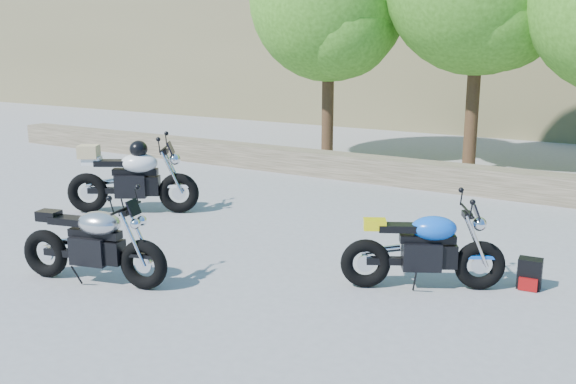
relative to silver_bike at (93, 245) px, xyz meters
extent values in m
plane|color=gray|center=(0.95, 1.42, -0.46)|extent=(90.00, 90.00, 0.00)
cube|color=brown|center=(0.95, 6.92, -0.21)|extent=(22.00, 0.55, 0.50)
cylinder|color=#382314|center=(-1.55, 8.62, 1.05)|extent=(0.28, 0.28, 3.02)
sphere|color=#336C18|center=(-1.05, 8.32, 2.67)|extent=(2.38, 2.38, 2.38)
cylinder|color=#382314|center=(1.75, 9.02, 1.22)|extent=(0.28, 0.28, 3.36)
sphere|color=#336C18|center=(2.25, 8.72, 3.02)|extent=(2.64, 2.64, 2.64)
torus|color=black|center=(0.62, 0.16, -0.17)|extent=(0.60, 0.28, 0.58)
torus|color=black|center=(-0.65, -0.16, -0.17)|extent=(0.60, 0.28, 0.58)
cylinder|color=silver|center=(0.62, 0.16, -0.17)|extent=(0.20, 0.08, 0.20)
cylinder|color=silver|center=(-0.65, -0.16, -0.17)|extent=(0.20, 0.08, 0.20)
cube|color=black|center=(-0.03, -0.01, -0.06)|extent=(0.49, 0.37, 0.33)
cube|color=black|center=(0.03, 0.01, 0.14)|extent=(0.65, 0.30, 0.09)
ellipsoid|color=#B9B9BE|center=(0.09, 0.02, 0.27)|extent=(0.59, 0.47, 0.28)
cube|color=black|center=(-0.30, -0.07, 0.27)|extent=(0.49, 0.31, 0.08)
cube|color=black|center=(-0.56, -0.14, 0.30)|extent=(0.29, 0.24, 0.12)
cylinder|color=black|center=(0.45, 0.11, 0.47)|extent=(0.17, 0.59, 0.03)
sphere|color=silver|center=(0.59, 0.15, 0.32)|extent=(0.16, 0.16, 0.16)
torus|color=black|center=(-1.29, 2.96, -0.13)|extent=(0.66, 0.49, 0.67)
torus|color=black|center=(-2.57, 2.18, -0.13)|extent=(0.66, 0.49, 0.67)
cylinder|color=silver|center=(-1.29, 2.96, -0.13)|extent=(0.22, 0.15, 0.23)
cylinder|color=silver|center=(-2.57, 2.18, -0.13)|extent=(0.22, 0.15, 0.23)
cube|color=black|center=(-1.95, 2.56, -0.01)|extent=(0.59, 0.53, 0.37)
cube|color=black|center=(-1.89, 2.60, 0.22)|extent=(0.71, 0.52, 0.10)
ellipsoid|color=silver|center=(-1.82, 2.63, 0.37)|extent=(0.72, 0.66, 0.32)
cube|color=black|center=(-2.21, 2.40, 0.37)|extent=(0.56, 0.47, 0.09)
cube|color=silver|center=(-2.48, 2.24, 0.41)|extent=(0.36, 0.33, 0.14)
cylinder|color=black|center=(-1.47, 2.85, 0.61)|extent=(0.38, 0.61, 0.03)
sphere|color=silver|center=(-1.32, 2.94, 0.43)|extent=(0.19, 0.19, 0.19)
ellipsoid|color=black|center=(-1.82, 2.63, 0.60)|extent=(0.41, 0.41, 0.28)
cube|color=tan|center=(-2.52, 2.21, 0.56)|extent=(0.41, 0.39, 0.21)
torus|color=black|center=(3.86, 2.13, -0.18)|extent=(0.57, 0.40, 0.57)
torus|color=black|center=(2.73, 1.52, -0.18)|extent=(0.57, 0.40, 0.57)
cylinder|color=silver|center=(3.86, 2.13, -0.18)|extent=(0.19, 0.13, 0.20)
cylinder|color=silver|center=(2.73, 1.52, -0.18)|extent=(0.19, 0.13, 0.20)
cube|color=black|center=(3.28, 1.82, -0.07)|extent=(0.50, 0.44, 0.32)
cube|color=black|center=(3.34, 1.85, 0.12)|extent=(0.62, 0.42, 0.09)
ellipsoid|color=blue|center=(3.39, 1.88, 0.25)|extent=(0.61, 0.55, 0.27)
cube|color=black|center=(3.05, 1.69, 0.25)|extent=(0.49, 0.39, 0.08)
cube|color=#D7CA0B|center=(2.81, 1.56, 0.29)|extent=(0.30, 0.28, 0.12)
cylinder|color=black|center=(3.71, 2.05, 0.45)|extent=(0.31, 0.53, 0.03)
sphere|color=silver|center=(3.83, 2.12, 0.30)|extent=(0.16, 0.16, 0.16)
cube|color=black|center=(4.34, 2.47, -0.29)|extent=(0.28, 0.21, 0.35)
cube|color=maroon|center=(4.35, 2.36, -0.38)|extent=(0.20, 0.06, 0.15)
camera|label=1|loc=(5.60, -4.84, 2.25)|focal=40.00mm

